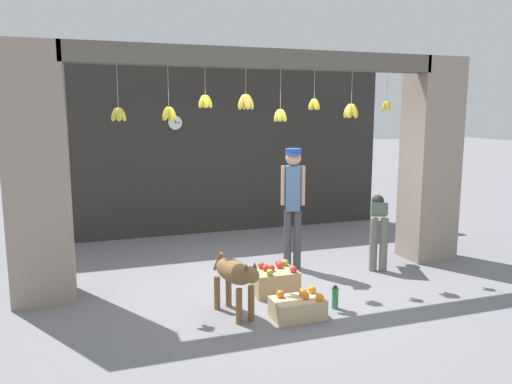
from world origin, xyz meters
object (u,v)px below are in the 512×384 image
object	(u,v)px
worker_stooping	(379,222)
water_bottle	(335,298)
dog	(235,275)
shopkeeper	(293,198)
fruit_crate_oranges	(298,307)
wall_clock	(175,123)
fruit_crate_apples	(274,281)

from	to	relation	value
worker_stooping	water_bottle	xyz separation A→B (m)	(-1.32, -1.21, -0.54)
dog	shopkeeper	distance (m)	1.96
fruit_crate_oranges	wall_clock	bearing A→B (deg)	98.26
dog	worker_stooping	size ratio (longest dim) A/B	0.92
water_bottle	wall_clock	world-z (taller)	wall_clock
worker_stooping	dog	bearing A→B (deg)	-127.45
water_bottle	wall_clock	size ratio (longest dim) A/B	1.03
worker_stooping	wall_clock	distance (m)	3.97
worker_stooping	wall_clock	bearing A→B (deg)	160.50
worker_stooping	fruit_crate_apples	distance (m)	1.95
worker_stooping	fruit_crate_oranges	distance (m)	2.32
worker_stooping	fruit_crate_oranges	xyz separation A→B (m)	(-1.84, -1.32, -0.54)
dog	wall_clock	size ratio (longest dim) A/B	3.54
fruit_crate_oranges	fruit_crate_apples	bearing A→B (deg)	88.03
dog	fruit_crate_apples	world-z (taller)	dog
shopkeeper	fruit_crate_apples	world-z (taller)	shopkeeper
shopkeeper	dog	bearing A→B (deg)	67.96
dog	worker_stooping	bearing A→B (deg)	98.59
shopkeeper	water_bottle	world-z (taller)	shopkeeper
fruit_crate_apples	water_bottle	world-z (taller)	fruit_crate_apples
dog	wall_clock	world-z (taller)	wall_clock
worker_stooping	fruit_crate_oranges	world-z (taller)	worker_stooping
shopkeeper	wall_clock	xyz separation A→B (m)	(-1.23, 2.47, 1.02)
dog	wall_clock	distance (m)	4.17
fruit_crate_apples	wall_clock	distance (m)	3.88
water_bottle	fruit_crate_oranges	bearing A→B (deg)	-168.21
fruit_crate_oranges	water_bottle	bearing A→B (deg)	11.79
fruit_crate_apples	wall_clock	bearing A→B (deg)	100.67
worker_stooping	wall_clock	xyz separation A→B (m)	(-2.44, 2.81, 1.39)
wall_clock	fruit_crate_oranges	bearing A→B (deg)	-81.74
worker_stooping	fruit_crate_apples	xyz separation A→B (m)	(-1.81, -0.52, -0.50)
shopkeeper	wall_clock	world-z (taller)	wall_clock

